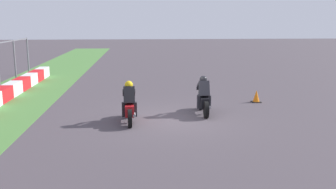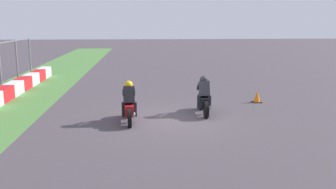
{
  "view_description": "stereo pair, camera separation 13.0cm",
  "coord_description": "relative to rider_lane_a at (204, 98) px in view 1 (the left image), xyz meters",
  "views": [
    {
      "loc": [
        -13.58,
        1.11,
        3.67
      ],
      "look_at": [
        0.26,
        0.06,
        0.9
      ],
      "focal_mm": 40.03,
      "sensor_mm": 36.0,
      "label": 1
    },
    {
      "loc": [
        -13.59,
        0.98,
        3.67
      ],
      "look_at": [
        0.26,
        0.06,
        0.9
      ],
      "focal_mm": 40.03,
      "sensor_mm": 36.0,
      "label": 2
    }
  ],
  "objects": [
    {
      "name": "rider_lane_b",
      "position": [
        -1.05,
        2.9,
        0.0
      ],
      "size": [
        2.04,
        0.55,
        1.51
      ],
      "rotation": [
        0.0,
        0.0,
        0.05
      ],
      "color": "black",
      "rests_on": "ground_plane"
    },
    {
      "name": "ground_plane",
      "position": [
        -0.78,
        1.39,
        -0.62
      ],
      "size": [
        120.0,
        120.0,
        0.0
      ],
      "primitive_type": "plane",
      "color": "#473F45"
    },
    {
      "name": "rider_lane_a",
      "position": [
        0.0,
        0.0,
        0.0
      ],
      "size": [
        2.04,
        0.54,
        1.51
      ],
      "rotation": [
        0.0,
        0.0,
        -0.02
      ],
      "color": "black",
      "rests_on": "ground_plane"
    },
    {
      "name": "traffic_cone",
      "position": [
        1.91,
        -2.75,
        -0.37
      ],
      "size": [
        0.4,
        0.4,
        0.55
      ],
      "color": "black",
      "rests_on": "ground_plane"
    }
  ]
}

